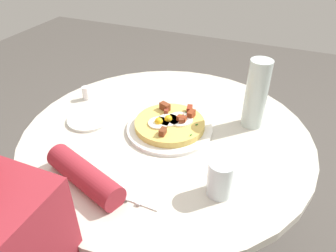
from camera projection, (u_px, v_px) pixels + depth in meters
The scene contains 10 objects.
dining_table at pixel (166, 170), 1.17m from camera, with size 0.96×0.96×0.73m.
pizza_plate at pixel (170, 128), 1.08m from camera, with size 0.29×0.29×0.01m, color white.
breakfast_pizza at pixel (170, 123), 1.07m from camera, with size 0.23×0.23×0.05m.
bread_plate at pixel (89, 119), 1.13m from camera, with size 0.15×0.15×0.01m, color silver.
napkin at pixel (148, 181), 0.88m from camera, with size 0.17×0.14×0.00m, color white.
fork at pixel (154, 182), 0.87m from camera, with size 0.18×0.01×0.01m, color silver.
knife at pixel (143, 178), 0.88m from camera, with size 0.18×0.01×0.01m, color silver.
water_glass at pixel (220, 178), 0.82m from camera, with size 0.07×0.07×0.10m, color silver.
water_bottle at pixel (256, 94), 1.04m from camera, with size 0.07×0.07×0.24m, color silver.
salt_shaker at pixel (86, 93), 1.24m from camera, with size 0.03×0.03×0.05m, color white.
Camera 1 is at (0.34, -0.80, 1.36)m, focal length 34.20 mm.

